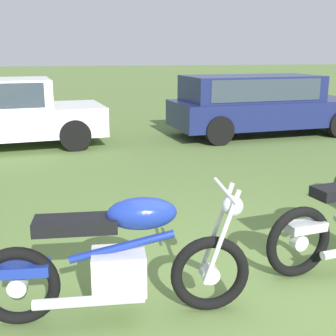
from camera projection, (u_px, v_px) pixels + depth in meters
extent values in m
plane|color=#567038|center=(252.00, 292.00, 3.85)|extent=(120.00, 120.00, 0.00)
torus|color=black|center=(210.00, 274.00, 3.50)|extent=(0.63, 0.14, 0.62)
torus|color=black|center=(18.00, 286.00, 3.32)|extent=(0.63, 0.14, 0.62)
cylinder|color=silver|center=(210.00, 274.00, 3.50)|extent=(0.15, 0.11, 0.14)
cylinder|color=silver|center=(18.00, 286.00, 3.32)|extent=(0.15, 0.11, 0.14)
cylinder|color=silver|center=(216.00, 229.00, 3.51)|extent=(0.27, 0.06, 0.74)
cylinder|color=silver|center=(222.00, 238.00, 3.34)|extent=(0.27, 0.06, 0.74)
cube|color=silver|center=(119.00, 271.00, 3.40)|extent=(0.42, 0.33, 0.32)
cylinder|color=navy|center=(122.00, 247.00, 3.35)|extent=(0.79, 0.12, 0.22)
ellipsoid|color=navy|center=(142.00, 213.00, 3.31)|extent=(0.54, 0.30, 0.24)
cube|color=black|center=(76.00, 224.00, 3.26)|extent=(0.62, 0.29, 0.10)
cube|color=navy|center=(25.00, 268.00, 3.29)|extent=(0.37, 0.21, 0.08)
cylinder|color=silver|center=(225.00, 191.00, 3.35)|extent=(0.08, 0.64, 0.03)
sphere|color=silver|center=(233.00, 206.00, 3.39)|extent=(0.17, 0.17, 0.16)
cylinder|color=silver|center=(89.00, 301.00, 3.25)|extent=(0.80, 0.14, 0.08)
torus|color=black|center=(299.00, 242.00, 4.04)|extent=(0.67, 0.19, 0.66)
cylinder|color=silver|center=(299.00, 242.00, 4.04)|extent=(0.15, 0.12, 0.14)
cube|color=#B7BABF|center=(305.00, 226.00, 4.02)|extent=(0.38, 0.23, 0.08)
cube|color=silver|center=(3.00, 122.00, 9.45)|extent=(4.31, 2.24, 0.60)
cylinder|color=black|center=(65.00, 123.00, 10.68)|extent=(0.66, 0.30, 0.64)
cylinder|color=black|center=(75.00, 135.00, 9.19)|extent=(0.66, 0.30, 0.64)
cube|color=#161E4C|center=(265.00, 112.00, 10.85)|extent=(4.62, 2.11, 0.60)
cube|color=#161E4C|center=(251.00, 88.00, 10.59)|extent=(3.26, 1.82, 0.60)
cube|color=#2D3842|center=(251.00, 88.00, 10.59)|extent=(2.80, 1.81, 0.48)
cylinder|color=black|center=(301.00, 115.00, 12.09)|extent=(0.66, 0.28, 0.64)
cylinder|color=black|center=(193.00, 120.00, 11.20)|extent=(0.66, 0.28, 0.64)
cylinder|color=black|center=(219.00, 131.00, 9.74)|extent=(0.66, 0.28, 0.64)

